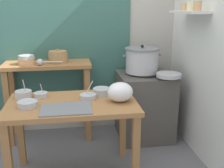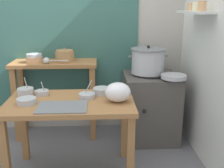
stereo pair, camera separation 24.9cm
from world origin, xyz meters
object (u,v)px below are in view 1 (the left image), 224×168
Objects in this scene: prep_bowl_1 at (41,95)px; prep_bowl_0 at (28,104)px; steamer_pot at (142,60)px; bowl_stack_enamel at (27,60)px; serving_tray at (66,109)px; stove_block at (144,105)px; clay_pot at (58,57)px; prep_bowl_4 at (102,91)px; prep_bowl_2 at (88,96)px; prep_table at (72,114)px; back_shelf_table at (48,82)px; ladle at (41,62)px; prep_bowl_3 at (23,94)px; plastic_bag at (120,92)px; wide_pan at (169,75)px.

prep_bowl_0 is at bearing -109.06° from prep_bowl_1.
steamer_pot is 1.27m from bowl_stack_enamel.
steamer_pot is 1.08× the size of serving_tray.
clay_pot is at bearing 172.37° from stove_block.
prep_bowl_0 is at bearing -159.54° from prep_bowl_4.
prep_bowl_0 is 0.99× the size of prep_bowl_2.
prep_table is 0.87m from back_shelf_table.
prep_bowl_1 is at bearing -154.52° from stove_block.
stove_block is at bearing 32.71° from prep_bowl_0.
ladle is 0.94m from serving_tray.
prep_bowl_3 is at bearing 159.35° from prep_table.
clay_pot is 0.95m from prep_bowl_0.
prep_bowl_4 is (0.74, -0.63, -0.19)m from bowl_stack_enamel.
prep_bowl_1 is (-0.68, 0.21, -0.06)m from plastic_bag.
plastic_bag is 1.38× the size of prep_bowl_0.
wide_pan is at bearing 24.44° from prep_table.
serving_tray is (-0.85, -0.89, -0.20)m from steamer_pot.
plastic_bag is 1.24× the size of prep_bowl_3.
plastic_bag is at bearing -140.32° from wide_pan.
prep_bowl_4 is (0.55, -0.00, 0.01)m from prep_bowl_1.
steamer_pot reaches higher than back_shelf_table.
wide_pan is 1.34m from prep_bowl_1.
clay_pot is at bearing 173.26° from steamer_pot.
back_shelf_table is at bearing 9.44° from bowl_stack_enamel.
steamer_pot is at bearing 133.06° from wide_pan.
ladle reaches higher than prep_bowl_0.
prep_table is 1.15× the size of back_shelf_table.
ladle reaches higher than stove_block.
steamer_pot is 1.59× the size of ladle.
prep_bowl_2 reaches higher than wide_pan.
serving_tray is (0.42, -0.96, -0.22)m from bowl_stack_enamel.
plastic_bag is at bearing -13.88° from prep_bowl_3.
stove_block is 2.85× the size of ladle.
back_shelf_table reaches higher than stove_block.
clay_pot is 0.80× the size of wide_pan.
prep_bowl_4 reaches higher than serving_tray.
prep_bowl_1 is (-0.23, 0.34, 0.02)m from serving_tray.
plastic_bag is (-0.43, -0.74, 0.42)m from stove_block.
prep_bowl_4 reaches higher than prep_table.
prep_bowl_2 is at bearing -137.42° from stove_block.
prep_table is 0.91m from clay_pot.
prep_bowl_1 is (0.04, -0.54, -0.19)m from ladle.
steamer_pot is at bearing 41.84° from prep_table.
wide_pan is (1.03, 0.47, 0.19)m from prep_table.
plastic_bag is 0.85m from prep_bowl_3.
wide_pan is at bearing 13.06° from prep_bowl_1.
steamer_pot is at bearing 46.32° from serving_tray.
plastic_bag is 1.35× the size of prep_bowl_4.
prep_bowl_0 is (-1.15, -0.79, -0.17)m from steamer_pot.
prep_table is 2.53× the size of steamer_pot.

